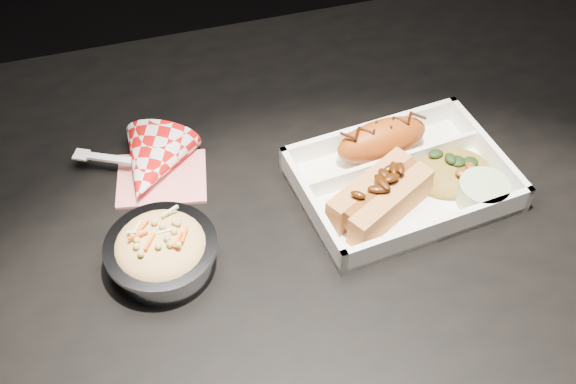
{
  "coord_description": "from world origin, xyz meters",
  "views": [
    {
      "loc": [
        -0.17,
        -0.53,
        1.41
      ],
      "look_at": [
        -0.02,
        -0.01,
        0.81
      ],
      "focal_mm": 45.0,
      "sensor_mm": 36.0,
      "label": 1
    }
  ],
  "objects_px": {
    "dining_table": "(297,259)",
    "foil_coleslaw_cup": "(161,250)",
    "food_tray": "(401,183)",
    "fried_pastry": "(382,140)",
    "napkin_fork": "(151,166)",
    "hotdog": "(380,196)"
  },
  "relations": [
    {
      "from": "dining_table",
      "to": "food_tray",
      "type": "xyz_separation_m",
      "value": [
        0.13,
        0.0,
        0.1
      ]
    },
    {
      "from": "dining_table",
      "to": "foil_coleslaw_cup",
      "type": "relative_size",
      "value": 9.62
    },
    {
      "from": "fried_pastry",
      "to": "foil_coleslaw_cup",
      "type": "bearing_deg",
      "value": -163.02
    },
    {
      "from": "food_tray",
      "to": "foil_coleslaw_cup",
      "type": "relative_size",
      "value": 2.15
    },
    {
      "from": "food_tray",
      "to": "foil_coleslaw_cup",
      "type": "height_order",
      "value": "foil_coleslaw_cup"
    },
    {
      "from": "dining_table",
      "to": "fried_pastry",
      "type": "relative_size",
      "value": 9.87
    },
    {
      "from": "hotdog",
      "to": "fried_pastry",
      "type": "bearing_deg",
      "value": 38.67
    },
    {
      "from": "hotdog",
      "to": "napkin_fork",
      "type": "bearing_deg",
      "value": 121.75
    },
    {
      "from": "hotdog",
      "to": "foil_coleslaw_cup",
      "type": "xyz_separation_m",
      "value": [
        -0.26,
        -0.0,
        -0.0
      ]
    },
    {
      "from": "food_tray",
      "to": "hotdog",
      "type": "relative_size",
      "value": 1.92
    },
    {
      "from": "food_tray",
      "to": "fried_pastry",
      "type": "height_order",
      "value": "fried_pastry"
    },
    {
      "from": "dining_table",
      "to": "hotdog",
      "type": "bearing_deg",
      "value": -16.78
    },
    {
      "from": "dining_table",
      "to": "foil_coleslaw_cup",
      "type": "height_order",
      "value": "foil_coleslaw_cup"
    },
    {
      "from": "food_tray",
      "to": "foil_coleslaw_cup",
      "type": "distance_m",
      "value": 0.3
    },
    {
      "from": "hotdog",
      "to": "food_tray",
      "type": "bearing_deg",
      "value": 8.19
    },
    {
      "from": "dining_table",
      "to": "fried_pastry",
      "type": "xyz_separation_m",
      "value": [
        0.13,
        0.06,
        0.12
      ]
    },
    {
      "from": "hotdog",
      "to": "napkin_fork",
      "type": "height_order",
      "value": "napkin_fork"
    },
    {
      "from": "fried_pastry",
      "to": "hotdog",
      "type": "height_order",
      "value": "hotdog"
    },
    {
      "from": "fried_pastry",
      "to": "foil_coleslaw_cup",
      "type": "distance_m",
      "value": 0.31
    },
    {
      "from": "dining_table",
      "to": "foil_coleslaw_cup",
      "type": "xyz_separation_m",
      "value": [
        -0.17,
        -0.03,
        0.12
      ]
    },
    {
      "from": "food_tray",
      "to": "napkin_fork",
      "type": "height_order",
      "value": "napkin_fork"
    },
    {
      "from": "hotdog",
      "to": "napkin_fork",
      "type": "xyz_separation_m",
      "value": [
        -0.25,
        0.14,
        -0.02
      ]
    }
  ]
}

